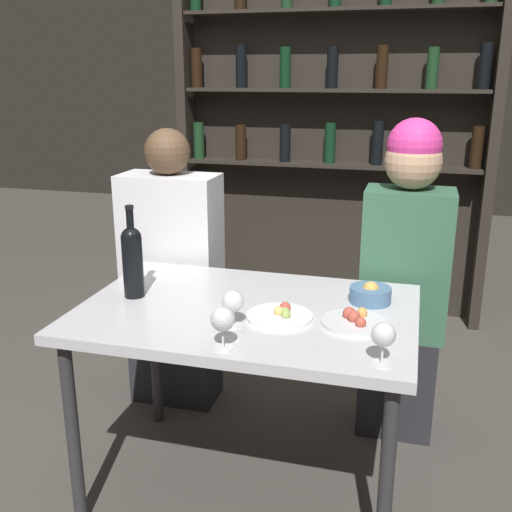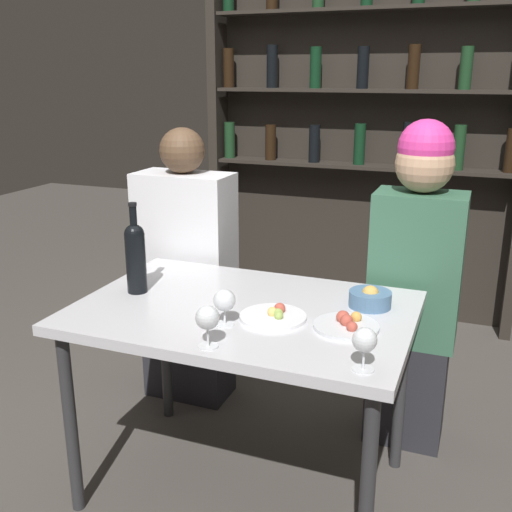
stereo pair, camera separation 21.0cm
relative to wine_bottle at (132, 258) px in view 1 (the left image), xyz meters
name	(u,v)px [view 1 (the left image)]	position (x,y,z in m)	size (l,w,h in m)	color
ground_plane	(248,485)	(0.42, 0.00, -0.86)	(10.00, 10.00, 0.00)	#47423D
dining_table	(247,326)	(0.42, 0.00, -0.21)	(1.14, 0.77, 0.72)	silver
wine_rack_wall	(332,138)	(0.42, 1.88, 0.24)	(1.91, 0.21, 2.09)	#28231E
wine_bottle	(132,258)	(0.00, 0.00, 0.00)	(0.07, 0.07, 0.33)	black
wine_glass_0	(223,321)	(0.44, -0.32, -0.05)	(0.07, 0.07, 0.13)	silver
wine_glass_1	(383,336)	(0.89, -0.30, -0.06)	(0.07, 0.07, 0.12)	silver
wine_glass_2	(233,302)	(0.42, -0.15, -0.06)	(0.07, 0.07, 0.12)	silver
food_plate_0	(280,315)	(0.55, -0.05, -0.13)	(0.22, 0.22, 0.04)	white
food_plate_1	(354,320)	(0.79, -0.04, -0.13)	(0.21, 0.21, 0.05)	silver
snack_bowl	(370,294)	(0.82, 0.17, -0.11)	(0.14, 0.14, 0.08)	#4C7299
seated_person_left	(173,279)	(-0.09, 0.55, -0.27)	(0.43, 0.22, 1.27)	#26262B
seated_person_right	(404,282)	(0.93, 0.55, -0.19)	(0.34, 0.22, 1.33)	#26262B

